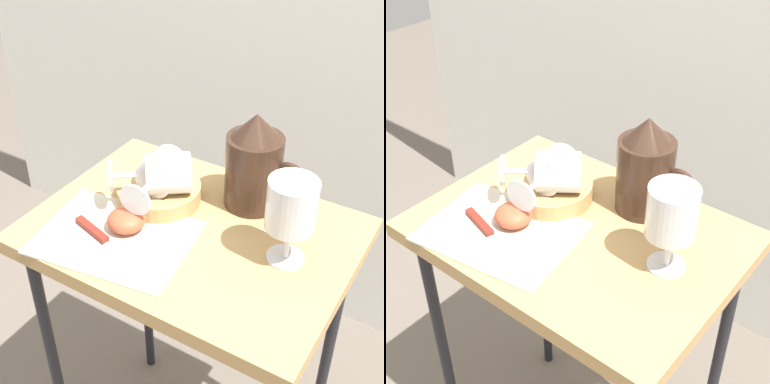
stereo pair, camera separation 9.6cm
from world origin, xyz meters
TOP-DOWN VIEW (x-y plane):
  - curtain_drape at (0.00, 0.66)m, footprint 2.40×0.03m
  - table at (0.00, 0.00)m, footprint 0.57×0.42m
  - linen_napkin at (-0.10, -0.09)m, footprint 0.29×0.24m
  - basket_tray at (-0.10, 0.04)m, footprint 0.16×0.16m
  - pitcher at (0.06, 0.13)m, footprint 0.16×0.11m
  - wine_glass_upright at (0.18, 0.01)m, footprint 0.08×0.08m
  - wine_glass_tipped_near at (-0.08, 0.03)m, footprint 0.16×0.14m
  - wine_glass_tipped_far at (-0.09, 0.03)m, footprint 0.08×0.15m
  - apple_half_left at (-0.10, -0.06)m, footprint 0.07×0.07m
  - knife at (-0.11, -0.12)m, footprint 0.21×0.07m

SIDE VIEW (x-z plane):
  - table at x=0.00m, z-range 0.28..1.00m
  - linen_napkin at x=-0.10m, z-range 0.72..0.72m
  - knife at x=-0.11m, z-range 0.72..0.73m
  - basket_tray at x=-0.10m, z-range 0.72..0.75m
  - apple_half_left at x=-0.10m, z-range 0.72..0.76m
  - wine_glass_tipped_far at x=-0.09m, z-range 0.75..0.83m
  - wine_glass_tipped_near at x=-0.08m, z-range 0.75..0.83m
  - pitcher at x=0.06m, z-range 0.70..0.89m
  - wine_glass_upright at x=0.18m, z-range 0.75..0.90m
  - curtain_drape at x=0.00m, z-range 0.00..1.92m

